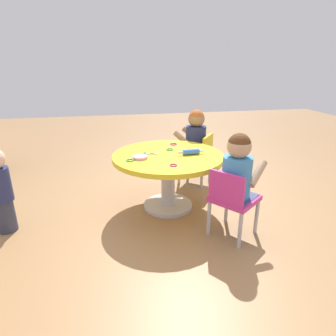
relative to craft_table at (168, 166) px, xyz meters
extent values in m
plane|color=#9E7247|center=(0.00, 0.00, -0.39)|extent=(10.00, 10.00, 0.00)
cylinder|color=silver|center=(0.00, 0.00, -0.38)|extent=(0.44, 0.44, 0.03)
cylinder|color=silver|center=(0.00, 0.00, -0.16)|extent=(0.12, 0.12, 0.46)
cylinder|color=yellow|center=(0.00, 0.00, 0.09)|extent=(0.95, 0.95, 0.04)
cylinder|color=#B7B7BC|center=(-0.55, -0.58, -0.25)|extent=(0.03, 0.03, 0.28)
cylinder|color=#B7B7BC|center=(-0.34, -0.42, -0.25)|extent=(0.03, 0.03, 0.28)
cylinder|color=#B7B7BC|center=(-0.70, -0.37, -0.25)|extent=(0.03, 0.03, 0.28)
cylinder|color=#B7B7BC|center=(-0.50, -0.22, -0.25)|extent=(0.03, 0.03, 0.28)
cube|color=#CC338C|center=(-0.52, -0.40, -0.09)|extent=(0.42, 0.42, 0.04)
cube|color=#CC338C|center=(-0.60, -0.29, 0.03)|extent=(0.23, 0.18, 0.22)
cube|color=#3F4772|center=(-0.52, -0.40, -0.09)|extent=(0.38, 0.38, 0.04)
cylinder|color=#3F8CCC|center=(-0.52, -0.40, 0.08)|extent=(0.21, 0.21, 0.30)
sphere|color=tan|center=(-0.52, -0.40, 0.30)|extent=(0.17, 0.17, 0.17)
sphere|color=#593319|center=(-0.52, -0.40, 0.32)|extent=(0.16, 0.16, 0.16)
cylinder|color=tan|center=(-0.55, -0.54, 0.10)|extent=(0.17, 0.20, 0.17)
cylinder|color=tan|center=(-0.37, -0.41, 0.10)|extent=(0.17, 0.20, 0.17)
cylinder|color=#B7B7BC|center=(0.70, -0.38, -0.25)|extent=(0.03, 0.03, 0.28)
cylinder|color=#B7B7BC|center=(0.50, -0.22, -0.25)|extent=(0.03, 0.03, 0.28)
cylinder|color=#B7B7BC|center=(0.54, -0.58, -0.25)|extent=(0.03, 0.03, 0.28)
cylinder|color=#B7B7BC|center=(0.34, -0.42, -0.25)|extent=(0.03, 0.03, 0.28)
cube|color=yellow|center=(0.52, -0.40, -0.09)|extent=(0.42, 0.42, 0.04)
cube|color=yellow|center=(0.44, -0.51, 0.03)|extent=(0.23, 0.18, 0.22)
cube|color=#3F4772|center=(0.52, -0.40, -0.09)|extent=(0.38, 0.38, 0.04)
cylinder|color=navy|center=(0.52, -0.40, 0.08)|extent=(0.21, 0.21, 0.30)
sphere|color=#997051|center=(0.52, -0.40, 0.30)|extent=(0.17, 0.17, 0.17)
sphere|color=#B25926|center=(0.52, -0.40, 0.32)|extent=(0.16, 0.16, 0.16)
cylinder|color=#997051|center=(0.67, -0.39, 0.10)|extent=(0.17, 0.20, 0.17)
cylinder|color=#997051|center=(0.49, -0.25, 0.10)|extent=(0.17, 0.20, 0.17)
cylinder|color=#33384C|center=(-0.15, 1.31, -0.26)|extent=(0.14, 0.14, 0.26)
cylinder|color=#3F72CC|center=(-0.05, -0.19, 0.13)|extent=(0.06, 0.14, 0.05)
cylinder|color=white|center=(-0.05, -0.10, 0.13)|extent=(0.02, 0.05, 0.02)
cylinder|color=white|center=(-0.04, -0.28, 0.13)|extent=(0.02, 0.05, 0.02)
cube|color=silver|center=(0.03, 0.13, 0.11)|extent=(0.02, 0.11, 0.01)
cube|color=silver|center=(0.03, 0.13, 0.11)|extent=(0.05, 0.11, 0.01)
torus|color=green|center=(0.02, 0.20, 0.11)|extent=(0.04, 0.04, 0.01)
torus|color=green|center=(0.06, 0.19, 0.11)|extent=(0.04, 0.04, 0.01)
cylinder|color=pink|center=(-0.07, 0.25, 0.12)|extent=(0.12, 0.12, 0.02)
torus|color=#D83FA5|center=(0.29, -0.11, 0.11)|extent=(0.07, 0.07, 0.01)
torus|color=#4CB259|center=(0.13, -0.04, 0.11)|extent=(0.07, 0.07, 0.01)
torus|color=#4CB259|center=(-0.11, 0.33, 0.11)|extent=(0.06, 0.06, 0.01)
torus|color=#D83FA5|center=(-0.29, 0.02, 0.11)|extent=(0.06, 0.06, 0.01)
camera|label=1|loc=(-2.29, 0.45, 0.85)|focal=30.51mm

